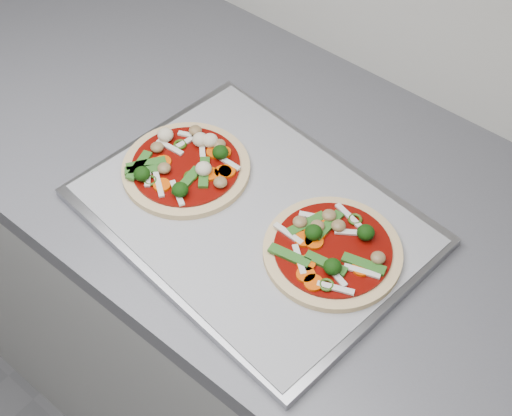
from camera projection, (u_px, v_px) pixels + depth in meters
The scene contains 6 objects.
base_cabinet at pixel (232, 311), 1.46m from camera, with size 3.60×0.60×0.86m, color #AEAFAC.
countertop at pixel (225, 159), 1.11m from camera, with size 3.60×0.60×0.04m, color #5D5D64.
baking_tray at pixel (252, 217), 1.00m from camera, with size 0.46×0.34×0.02m, color gray.
parchment at pixel (252, 213), 1.00m from camera, with size 0.44×0.32×0.00m, color #949499.
pizza_left at pixel (186, 166), 1.04m from camera, with size 0.19×0.19×0.03m.
pizza_right at pixel (332, 249), 0.94m from camera, with size 0.21×0.21×0.03m.
Camera 1 is at (0.53, 0.74, 1.68)m, focal length 50.00 mm.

